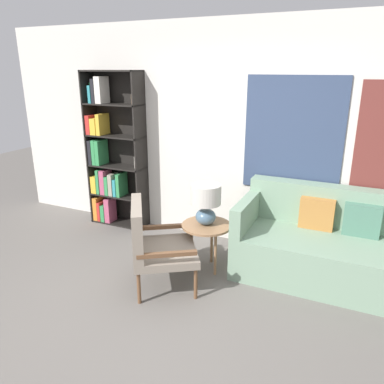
% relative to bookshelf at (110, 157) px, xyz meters
% --- Properties ---
extents(ground_plane, '(14.00, 14.00, 0.00)m').
position_rel_bookshelf_xyz_m(ground_plane, '(1.55, -1.85, -0.96)').
color(ground_plane, '#66605B').
extents(wall_back, '(6.40, 0.08, 2.70)m').
position_rel_bookshelf_xyz_m(wall_back, '(1.60, 0.18, 0.39)').
color(wall_back, silver).
rests_on(wall_back, ground_plane).
extents(bookshelf, '(0.82, 0.30, 2.12)m').
position_rel_bookshelf_xyz_m(bookshelf, '(0.00, 0.00, 0.00)').
color(bookshelf, black).
rests_on(bookshelf, ground_plane).
extents(armchair, '(0.89, 0.91, 0.90)m').
position_rel_bookshelf_xyz_m(armchair, '(1.38, -1.23, -0.46)').
color(armchair, brown).
rests_on(armchair, ground_plane).
extents(couch, '(1.99, 0.93, 0.93)m').
position_rel_bookshelf_xyz_m(couch, '(3.04, -0.30, -0.62)').
color(couch, gray).
rests_on(couch, ground_plane).
extents(side_table, '(0.54, 0.54, 0.54)m').
position_rel_bookshelf_xyz_m(side_table, '(1.74, -0.69, -0.48)').
color(side_table, '#99704C').
rests_on(side_table, ground_plane).
extents(table_lamp, '(0.32, 0.32, 0.45)m').
position_rel_bookshelf_xyz_m(table_lamp, '(1.73, -0.68, -0.16)').
color(table_lamp, slate).
rests_on(table_lamp, side_table).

